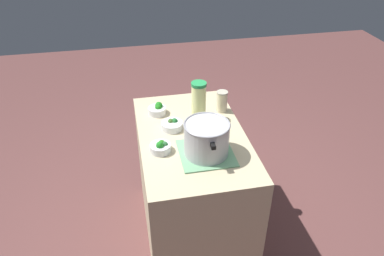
# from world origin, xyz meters

# --- Properties ---
(ground_plane) EXTENTS (8.00, 8.00, 0.00)m
(ground_plane) POSITION_xyz_m (0.00, 0.00, 0.00)
(ground_plane) COLOR brown
(counter_slab) EXTENTS (1.09, 0.67, 0.90)m
(counter_slab) POSITION_xyz_m (0.00, 0.00, 0.45)
(counter_slab) COLOR #C2B28C
(counter_slab) RESTS_ON ground_plane
(dish_cloth) EXTENTS (0.32, 0.31, 0.01)m
(dish_cloth) POSITION_xyz_m (0.21, 0.04, 0.91)
(dish_cloth) COLOR #6FAA7B
(dish_cloth) RESTS_ON counter_slab
(cooking_pot) EXTENTS (0.34, 0.27, 0.20)m
(cooking_pot) POSITION_xyz_m (0.21, 0.04, 1.02)
(cooking_pot) COLOR #B7B7BC
(cooking_pot) RESTS_ON dish_cloth
(lemonade_pitcher) EXTENTS (0.10, 0.10, 0.27)m
(lemonade_pitcher) POSITION_xyz_m (-0.18, 0.08, 1.04)
(lemonade_pitcher) COLOR #F1F49D
(lemonade_pitcher) RESTS_ON counter_slab
(mason_jar) EXTENTS (0.08, 0.08, 0.15)m
(mason_jar) POSITION_xyz_m (-0.25, 0.26, 0.98)
(mason_jar) COLOR beige
(mason_jar) RESTS_ON counter_slab
(broccoli_bowl_front) EXTENTS (0.12, 0.12, 0.08)m
(broccoli_bowl_front) POSITION_xyz_m (0.13, -0.21, 0.93)
(broccoli_bowl_front) COLOR silver
(broccoli_bowl_front) RESTS_ON counter_slab
(broccoli_bowl_center) EXTENTS (0.12, 0.12, 0.08)m
(broccoli_bowl_center) POSITION_xyz_m (-0.30, -0.18, 0.94)
(broccoli_bowl_center) COLOR silver
(broccoli_bowl_center) RESTS_ON counter_slab
(broccoli_bowl_back) EXTENTS (0.14, 0.14, 0.07)m
(broccoli_bowl_back) POSITION_xyz_m (-0.10, -0.11, 0.93)
(broccoli_bowl_back) COLOR silver
(broccoli_bowl_back) RESTS_ON counter_slab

